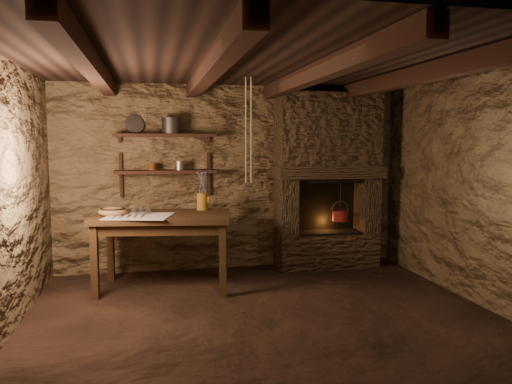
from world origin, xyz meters
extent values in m
plane|color=black|center=(0.00, 0.00, 0.00)|extent=(4.50, 4.50, 0.00)
cube|color=#483521|center=(0.00, 2.00, 1.20)|extent=(4.50, 0.04, 2.40)
cube|color=#483521|center=(0.00, -2.00, 1.20)|extent=(4.50, 0.04, 2.40)
cube|color=#483521|center=(-2.25, 0.00, 1.20)|extent=(0.04, 4.00, 2.40)
cube|color=#483521|center=(2.25, 0.00, 1.20)|extent=(0.04, 4.00, 2.40)
cube|color=black|center=(0.00, 0.00, 2.40)|extent=(4.50, 4.00, 0.04)
cube|color=black|center=(-1.50, 0.00, 2.31)|extent=(0.14, 3.95, 0.16)
cube|color=black|center=(-0.50, 0.00, 2.31)|extent=(0.14, 3.95, 0.16)
cube|color=black|center=(0.50, 0.00, 2.31)|extent=(0.14, 3.95, 0.16)
cube|color=black|center=(1.50, 0.00, 2.31)|extent=(0.14, 3.95, 0.16)
cube|color=black|center=(-0.85, 1.84, 1.30)|extent=(1.25, 0.30, 0.04)
cube|color=black|center=(-0.85, 1.84, 1.75)|extent=(1.25, 0.30, 0.04)
cube|color=#3A2A1D|center=(1.25, 1.77, 0.23)|extent=(1.35, 0.45, 0.45)
cube|color=#3A2A1D|center=(0.69, 1.77, 0.82)|extent=(0.23, 0.45, 0.75)
cube|color=#3A2A1D|center=(1.81, 1.77, 0.82)|extent=(0.23, 0.45, 0.75)
cube|color=#3A2A1D|center=(1.25, 1.74, 1.28)|extent=(1.43, 0.51, 0.16)
cube|color=#3A2A1D|center=(1.25, 1.77, 1.83)|extent=(1.35, 0.45, 0.94)
cube|color=black|center=(1.25, 1.96, 0.82)|extent=(0.90, 0.06, 0.75)
cube|color=#311F11|center=(-0.91, 1.20, 0.83)|extent=(1.62, 1.09, 0.06)
cube|color=#311F11|center=(-0.91, 1.20, 0.73)|extent=(1.48, 0.94, 0.11)
cube|color=silver|center=(-1.17, 1.06, 0.87)|extent=(0.79, 0.70, 0.01)
cylinder|color=olive|center=(-0.44, 1.44, 0.96)|extent=(0.16, 0.16, 0.20)
torus|color=olive|center=(-0.37, 1.44, 0.98)|extent=(0.02, 0.11, 0.11)
ellipsoid|color=olive|center=(-1.46, 1.22, 0.90)|extent=(0.35, 0.35, 0.11)
cylinder|color=#322F2C|center=(-0.77, 1.84, 1.86)|extent=(0.27, 0.27, 0.18)
cylinder|color=#989792|center=(-1.22, 1.94, 1.89)|extent=(0.26, 0.18, 0.24)
cylinder|color=#542910|center=(-1.01, 1.84, 1.37)|extent=(0.12, 0.12, 0.09)
cylinder|color=maroon|center=(1.42, 1.72, 0.69)|extent=(0.22, 0.22, 0.14)
torus|color=#322F2C|center=(1.42, 1.72, 0.78)|extent=(0.23, 0.01, 0.23)
cylinder|color=#322F2C|center=(1.42, 1.72, 0.94)|extent=(0.01, 0.01, 0.44)
camera|label=1|loc=(-1.02, -4.47, 1.68)|focal=35.00mm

